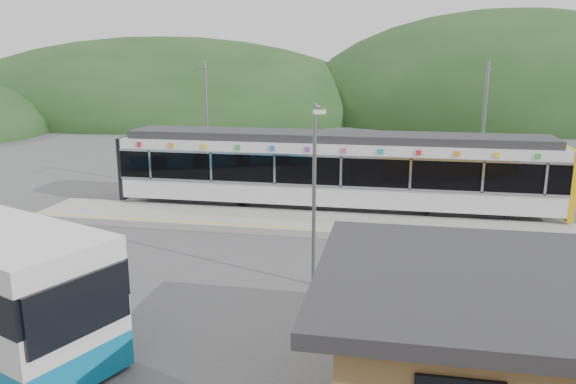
# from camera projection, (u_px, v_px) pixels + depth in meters

# --- Properties ---
(ground) EXTENTS (120.00, 120.00, 0.00)m
(ground) POSITION_uv_depth(u_px,v_px,m) (313.00, 252.00, 21.05)
(ground) COLOR #4C4C4F
(ground) RESTS_ON ground
(hills) EXTENTS (146.00, 149.00, 26.00)m
(hills) POSITION_uv_depth(u_px,v_px,m) (468.00, 222.00, 24.96)
(hills) COLOR #1E3D19
(hills) RESTS_ON ground
(platform) EXTENTS (26.00, 3.20, 0.30)m
(platform) POSITION_uv_depth(u_px,v_px,m) (324.00, 224.00, 24.17)
(platform) COLOR #9E9E99
(platform) RESTS_ON ground
(yellow_line) EXTENTS (26.00, 0.10, 0.01)m
(yellow_line) POSITION_uv_depth(u_px,v_px,m) (321.00, 229.00, 22.89)
(yellow_line) COLOR yellow
(yellow_line) RESTS_ON platform
(train) EXTENTS (20.44, 3.01, 3.74)m
(train) POSITION_uv_depth(u_px,v_px,m) (334.00, 169.00, 26.29)
(train) COLOR black
(train) RESTS_ON ground
(catenary_mast_west) EXTENTS (0.18, 1.80, 7.00)m
(catenary_mast_west) POSITION_uv_depth(u_px,v_px,m) (207.00, 125.00, 29.67)
(catenary_mast_west) COLOR slate
(catenary_mast_west) RESTS_ON ground
(catenary_mast_east) EXTENTS (0.18, 1.80, 7.00)m
(catenary_mast_east) POSITION_uv_depth(u_px,v_px,m) (483.00, 132.00, 27.10)
(catenary_mast_east) COLOR slate
(catenary_mast_east) RESTS_ON ground
(station_shelter) EXTENTS (9.20, 6.20, 3.00)m
(station_shelter) POSITION_uv_depth(u_px,v_px,m) (550.00, 348.00, 10.98)
(station_shelter) COLOR olive
(station_shelter) RESTS_ON ground
(lamp_post) EXTENTS (0.39, 1.06, 5.78)m
(lamp_post) POSITION_uv_depth(u_px,v_px,m) (314.00, 180.00, 17.15)
(lamp_post) COLOR slate
(lamp_post) RESTS_ON ground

